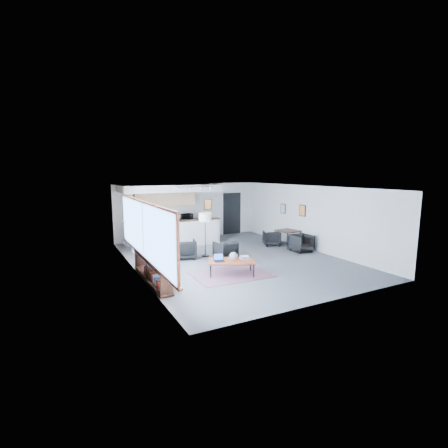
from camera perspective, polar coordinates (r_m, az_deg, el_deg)
name	(u,v)px	position (r m, az deg, el deg)	size (l,w,h in m)	color
room	(234,224)	(11.60, 1.83, 0.05)	(7.02, 9.02, 2.62)	#4D4D50
window	(144,231)	(9.50, -13.97, -1.28)	(0.10, 5.95, 1.66)	#8CBFFF
console	(152,270)	(9.65, -12.55, -7.96)	(0.35, 3.00, 0.80)	#341B12
kitchenette	(170,212)	(14.50, -9.53, 2.04)	(4.20, 1.96, 2.60)	white
doorway	(231,213)	(16.57, 1.32, 1.97)	(1.10, 0.12, 2.15)	black
track_light	(195,187)	(13.20, -5.09, 6.46)	(1.60, 0.07, 0.15)	silver
wall_art_lower	(302,211)	(13.89, 13.62, 2.32)	(0.03, 0.38, 0.48)	black
wall_art_upper	(283,209)	(14.89, 10.34, 2.67)	(0.03, 0.34, 0.44)	black
kilim_rug	(231,274)	(10.12, 1.31, -8.83)	(2.40, 1.69, 0.01)	#5C3747
coffee_table	(231,261)	(10.00, 1.32, -6.58)	(1.57, 1.25, 0.45)	brown
laptop	(219,259)	(9.90, -0.92, -6.15)	(0.35, 0.31, 0.22)	black
ceramic_pot	(234,256)	(9.95, 1.69, -5.68)	(0.26, 0.26, 0.26)	gray
book_stack	(245,257)	(10.21, 3.67, -5.84)	(0.32, 0.27, 0.09)	silver
coaster	(237,261)	(9.89, 2.35, -6.55)	(0.11, 0.11, 0.01)	#E5590C
armchair_left	(186,248)	(11.93, -6.76, -4.29)	(0.73, 0.68, 0.75)	black
armchair_right	(225,249)	(11.83, 0.26, -4.43)	(0.70, 0.65, 0.72)	black
floor_lamp	(205,219)	(12.02, -3.33, 0.92)	(0.54, 0.54, 1.63)	black
dining_table	(288,232)	(13.97, 11.16, -1.34)	(0.94, 0.94, 0.70)	#341B12
dining_chair_near	(301,244)	(13.24, 13.45, -3.37)	(0.63, 0.59, 0.65)	black
dining_chair_far	(272,239)	(14.14, 8.37, -2.56)	(0.57, 0.53, 0.59)	black
microwave	(187,216)	(15.27, -6.54, 1.40)	(0.50, 0.27, 0.34)	black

